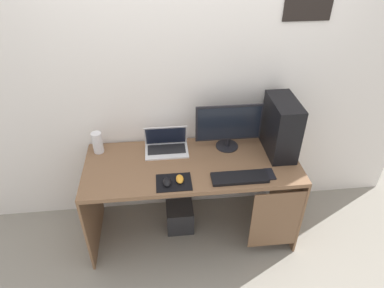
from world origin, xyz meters
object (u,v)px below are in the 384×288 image
Objects in this scene: monitor at (229,126)px; laptop at (166,145)px; mouse_right at (167,182)px; subwoofer at (180,217)px; speaker at (98,143)px; pc_tower at (281,127)px; keyboard at (240,178)px; cell_phone at (270,174)px; mouse_left at (180,179)px.

monitor is 0.54m from laptop.
subwoofer is at bearing 70.29° from mouse_right.
pc_tower is at bearing -5.55° from speaker.
cell_phone is (0.24, 0.02, -0.01)m from keyboard.
mouse_right is 0.40× the size of subwoofer.
keyboard is at bearing -174.01° from cell_phone.
mouse_left is at bearing -91.36° from subwoofer.
monitor is 4.14× the size of cell_phone.
mouse_right is (-0.54, -0.00, 0.01)m from keyboard.
mouse_left is (0.08, -0.41, -0.02)m from laptop.
mouse_left reaches higher than subwoofer.
speaker is 0.77m from mouse_left.
pc_tower is 1.10× the size of keyboard.
mouse_right reaches higher than subwoofer.
keyboard is at bearing -88.02° from monitor.
laptop reaches higher than mouse_left.
laptop is 0.68m from keyboard.
laptop is 2.70× the size of cell_phone.
subwoofer is at bearing -162.44° from monitor.
mouse_right is at bearing -40.74° from speaker.
pc_tower is 0.94m from laptop.
mouse_left is (0.63, -0.44, -0.07)m from speaker.
pc_tower is 1.32× the size of laptop.
pc_tower reaches higher than mouse_left.
laptop is 0.56m from speaker.
laptop reaches higher than mouse_right.
speaker is 1.17m from keyboard.
mouse_right reaches higher than cell_phone.
mouse_left reaches higher than keyboard.
mouse_left is at bearing 14.74° from mouse_right.
subwoofer is at bearing 159.48° from cell_phone.
mouse_right is at bearing -165.26° from mouse_left.
keyboard is 0.84m from subwoofer.
pc_tower reaches higher than cell_phone.
pc_tower is 1.95× the size of subwoofer.
monitor reaches higher than laptop.
monitor is (-0.40, 0.09, -0.02)m from pc_tower.
pc_tower reaches higher than mouse_right.
laptop is 1.48× the size of subwoofer.
mouse_left is at bearing -137.66° from monitor.
monitor reaches higher than cell_phone.
cell_phone is at bearing -117.14° from pc_tower.
pc_tower is at bearing 62.86° from cell_phone.
mouse_right is at bearing -160.80° from pc_tower.
keyboard reaches higher than subwoofer.
mouse_right reaches higher than keyboard.
monitor is 0.97m from subwoofer.
cell_phone reaches higher than subwoofer.
mouse_left is 1.00× the size of mouse_right.
speaker reaches higher than mouse_right.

